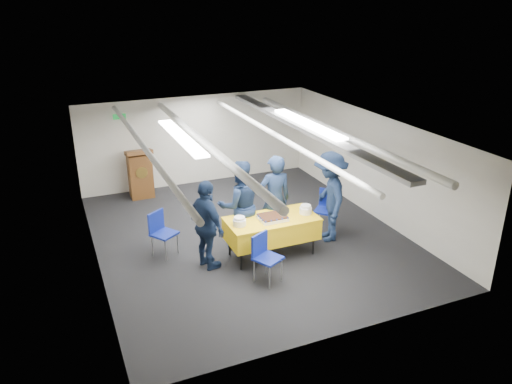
{
  "coord_description": "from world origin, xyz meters",
  "views": [
    {
      "loc": [
        -3.47,
        -8.59,
        4.71
      ],
      "look_at": [
        0.09,
        -0.2,
        1.05
      ],
      "focal_mm": 35.0,
      "sensor_mm": 36.0,
      "label": 1
    }
  ],
  "objects_px": {
    "podium": "(140,173)",
    "chair_near": "(264,253)",
    "sheet_cake": "(273,217)",
    "sailor_c": "(207,225)",
    "serving_table": "(272,228)",
    "sailor_a": "(274,200)",
    "sailor_d": "(330,197)",
    "chair_left": "(161,229)",
    "sailor_b": "(240,205)",
    "chair_right": "(327,205)"
  },
  "relations": [
    {
      "from": "sailor_a",
      "to": "sailor_d",
      "type": "relative_size",
      "value": 0.99
    },
    {
      "from": "chair_near",
      "to": "sailor_c",
      "type": "distance_m",
      "value": 1.15
    },
    {
      "from": "sheet_cake",
      "to": "chair_left",
      "type": "distance_m",
      "value": 2.14
    },
    {
      "from": "podium",
      "to": "sailor_c",
      "type": "xyz_separation_m",
      "value": [
        0.46,
        -3.9,
        0.23
      ]
    },
    {
      "from": "chair_near",
      "to": "sailor_a",
      "type": "height_order",
      "value": "sailor_a"
    },
    {
      "from": "sailor_d",
      "to": "sailor_a",
      "type": "bearing_deg",
      "value": -87.61
    },
    {
      "from": "chair_left",
      "to": "sailor_c",
      "type": "height_order",
      "value": "sailor_c"
    },
    {
      "from": "serving_table",
      "to": "sheet_cake",
      "type": "bearing_deg",
      "value": -103.08
    },
    {
      "from": "sailor_a",
      "to": "podium",
      "type": "bearing_deg",
      "value": -55.99
    },
    {
      "from": "serving_table",
      "to": "sailor_b",
      "type": "relative_size",
      "value": 0.96
    },
    {
      "from": "serving_table",
      "to": "chair_right",
      "type": "xyz_separation_m",
      "value": [
        1.55,
        0.59,
        -0.03
      ]
    },
    {
      "from": "serving_table",
      "to": "sailor_a",
      "type": "bearing_deg",
      "value": 59.94
    },
    {
      "from": "podium",
      "to": "sheet_cake",
      "type": "bearing_deg",
      "value": -66.91
    },
    {
      "from": "sheet_cake",
      "to": "sailor_c",
      "type": "height_order",
      "value": "sailor_c"
    },
    {
      "from": "chair_right",
      "to": "sheet_cake",
      "type": "bearing_deg",
      "value": -157.33
    },
    {
      "from": "chair_left",
      "to": "sailor_a",
      "type": "relative_size",
      "value": 0.47
    },
    {
      "from": "sailor_c",
      "to": "sailor_d",
      "type": "xyz_separation_m",
      "value": [
        2.6,
        0.13,
        0.08
      ]
    },
    {
      "from": "sailor_b",
      "to": "chair_right",
      "type": "bearing_deg",
      "value": -173.28
    },
    {
      "from": "sailor_a",
      "to": "sailor_b",
      "type": "distance_m",
      "value": 0.71
    },
    {
      "from": "podium",
      "to": "chair_near",
      "type": "bearing_deg",
      "value": -75.44
    },
    {
      "from": "sheet_cake",
      "to": "podium",
      "type": "xyz_separation_m",
      "value": [
        -1.7,
        4.0,
        -0.2
      ]
    },
    {
      "from": "serving_table",
      "to": "sailor_c",
      "type": "height_order",
      "value": "sailor_c"
    },
    {
      "from": "serving_table",
      "to": "sailor_c",
      "type": "xyz_separation_m",
      "value": [
        -1.26,
        0.04,
        0.28
      ]
    },
    {
      "from": "sailor_b",
      "to": "chair_near",
      "type": "bearing_deg",
      "value": 92.28
    },
    {
      "from": "chair_near",
      "to": "sailor_d",
      "type": "height_order",
      "value": "sailor_d"
    },
    {
      "from": "chair_left",
      "to": "chair_right",
      "type": "bearing_deg",
      "value": -4.28
    },
    {
      "from": "sailor_a",
      "to": "sailor_c",
      "type": "bearing_deg",
      "value": 19.87
    },
    {
      "from": "sheet_cake",
      "to": "sailor_a",
      "type": "relative_size",
      "value": 0.28
    },
    {
      "from": "serving_table",
      "to": "sailor_a",
      "type": "xyz_separation_m",
      "value": [
        0.27,
        0.46,
        0.36
      ]
    },
    {
      "from": "chair_right",
      "to": "sailor_c",
      "type": "xyz_separation_m",
      "value": [
        -2.81,
        -0.56,
        0.31
      ]
    },
    {
      "from": "chair_near",
      "to": "sailor_d",
      "type": "distance_m",
      "value": 2.1
    },
    {
      "from": "sheet_cake",
      "to": "serving_table",
      "type": "bearing_deg",
      "value": 76.92
    },
    {
      "from": "chair_right",
      "to": "sailor_c",
      "type": "height_order",
      "value": "sailor_c"
    },
    {
      "from": "serving_table",
      "to": "chair_right",
      "type": "height_order",
      "value": "chair_right"
    },
    {
      "from": "chair_near",
      "to": "chair_right",
      "type": "distance_m",
      "value": 2.46
    },
    {
      "from": "serving_table",
      "to": "chair_left",
      "type": "height_order",
      "value": "chair_left"
    },
    {
      "from": "chair_near",
      "to": "chair_left",
      "type": "xyz_separation_m",
      "value": [
        -1.44,
        1.62,
        0.0
      ]
    },
    {
      "from": "sailor_c",
      "to": "serving_table",
      "type": "bearing_deg",
      "value": -106.27
    },
    {
      "from": "chair_left",
      "to": "sailor_b",
      "type": "xyz_separation_m",
      "value": [
        1.49,
        -0.33,
        0.37
      ]
    },
    {
      "from": "podium",
      "to": "sailor_c",
      "type": "relative_size",
      "value": 0.74
    },
    {
      "from": "chair_near",
      "to": "chair_left",
      "type": "height_order",
      "value": "same"
    },
    {
      "from": "serving_table",
      "to": "chair_left",
      "type": "relative_size",
      "value": 1.99
    },
    {
      "from": "sailor_c",
      "to": "chair_near",
      "type": "bearing_deg",
      "value": -151.27
    },
    {
      "from": "chair_left",
      "to": "sailor_d",
      "type": "xyz_separation_m",
      "value": [
        3.27,
        -0.68,
        0.39
      ]
    },
    {
      "from": "chair_near",
      "to": "chair_right",
      "type": "relative_size",
      "value": 1.0
    },
    {
      "from": "chair_right",
      "to": "sailor_b",
      "type": "distance_m",
      "value": 2.03
    },
    {
      "from": "serving_table",
      "to": "sheet_cake",
      "type": "xyz_separation_m",
      "value": [
        -0.01,
        -0.06,
        0.25
      ]
    },
    {
      "from": "sailor_c",
      "to": "sheet_cake",
      "type": "bearing_deg",
      "value": -109.11
    },
    {
      "from": "sailor_a",
      "to": "serving_table",
      "type": "bearing_deg",
      "value": 64.19
    },
    {
      "from": "sailor_a",
      "to": "sailor_b",
      "type": "height_order",
      "value": "sailor_a"
    }
  ]
}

